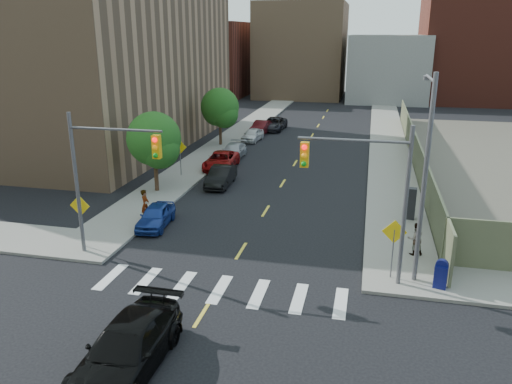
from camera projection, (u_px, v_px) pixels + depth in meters
The scene contains 29 objects.
ground at pixel (184, 344), 17.55m from camera, with size 160.00×160.00×0.00m, color black.
sidewalk_nw at pixel (249, 126), 57.68m from camera, with size 3.50×73.00×0.15m, color gray.
sidewalk_ne at pixel (387, 132), 54.38m from camera, with size 3.50×73.00×0.15m, color gray.
fence_north at pixel (414, 149), 41.10m from camera, with size 0.12×44.00×2.50m, color #646A4A.
building_nw at pixel (75, 59), 47.61m from camera, with size 22.00×30.00×16.00m, color #8C6B4C.
bg_bldg_west at pixel (207, 59), 85.34m from camera, with size 14.00×18.00×12.00m, color #592319.
bg_bldg_midwest at pixel (302, 50), 83.33m from camera, with size 14.00×16.00×15.00m, color #8C6B4C.
bg_bldg_center at pixel (387, 68), 79.26m from camera, with size 12.00×16.00×10.00m, color gray.
bg_bldg_east at pixel (482, 48), 77.22m from camera, with size 18.00×18.00×16.00m, color #592319.
signal_nw at pixel (104, 167), 23.00m from camera, with size 4.59×0.30×7.00m.
signal_ne at pixel (369, 184), 20.45m from camera, with size 4.59×0.30×7.00m.
streetlight_ne at pixel (425, 165), 20.61m from camera, with size 0.25×3.70×9.00m.
warn_sign_nw at pixel (80, 212), 24.63m from camera, with size 1.06×0.06×2.83m.
warn_sign_ne at pixel (394, 238), 21.44m from camera, with size 1.06×0.06×2.83m.
warn_sign_midwest at pixel (180, 151), 37.15m from camera, with size 1.06×0.06×2.83m.
tree_west_near at pixel (154, 142), 33.07m from camera, with size 3.66×3.64×5.52m.
tree_west_far at pixel (220, 110), 46.99m from camera, with size 3.66×3.64×5.52m.
parked_car_blue at pixel (156, 216), 27.94m from camera, with size 1.49×3.70×1.26m, color navy.
parked_car_black at pixel (221, 176), 35.40m from camera, with size 1.45×4.15×1.37m, color black.
parked_car_red at pixel (221, 161), 39.72m from camera, with size 2.24×4.86×1.35m, color maroon.
parked_car_silver at pixel (233, 151), 43.13m from camera, with size 1.75×4.30×1.25m, color #9C9FA3.
parked_car_white at pixel (253, 135), 49.88m from camera, with size 1.50×3.73×1.27m, color silver.
parked_car_maroon at pixel (261, 127), 53.47m from camera, with size 1.45×4.15×1.37m, color #460E11.
parked_car_grey at pixel (274, 124), 55.48m from camera, with size 2.31×5.01×1.39m, color black.
black_sedan at pixel (127, 348), 15.99m from camera, with size 2.22×5.45×1.58m, color black.
mailbox at pixel (441, 274), 20.92m from camera, with size 0.61×0.52×1.29m.
payphone at pixel (411, 203), 28.59m from camera, with size 0.55×0.45×1.85m, color black.
pedestrian_west at pixel (145, 205), 28.38m from camera, with size 0.66×0.44×1.82m, color gray.
pedestrian_east at pixel (415, 239), 24.00m from camera, with size 0.79×0.62×1.63m, color gray.
Camera 1 is at (5.84, -14.12, 10.46)m, focal length 35.00 mm.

